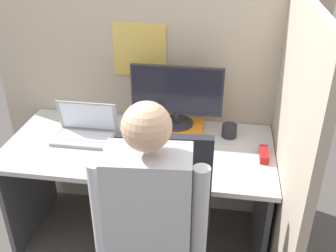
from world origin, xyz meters
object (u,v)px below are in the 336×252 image
(paper_box, at_px, (176,128))
(monitor, at_px, (177,94))
(person, at_px, (146,237))
(stapler, at_px, (264,154))
(carrot_toy, at_px, (134,166))
(laptop, at_px, (86,132))
(coffee_mug, at_px, (229,131))
(office_chair, at_px, (157,249))

(paper_box, distance_m, monitor, 0.23)
(paper_box, relative_size, person, 0.24)
(stapler, xyz_separation_m, carrot_toy, (-0.70, -0.23, 0.00))
(monitor, bearing_deg, laptop, -162.54)
(stapler, bearing_deg, monitor, 157.12)
(laptop, distance_m, person, 0.99)
(laptop, xyz_separation_m, stapler, (1.06, -0.06, -0.02))
(coffee_mug, bearing_deg, paper_box, 178.41)
(paper_box, distance_m, office_chair, 0.85)
(carrot_toy, distance_m, office_chair, 0.47)
(stapler, relative_size, office_chair, 0.13)
(office_chair, bearing_deg, laptop, 130.27)
(monitor, relative_size, carrot_toy, 3.42)
(laptop, distance_m, carrot_toy, 0.46)
(laptop, bearing_deg, stapler, -2.98)
(stapler, distance_m, coffee_mug, 0.29)
(paper_box, xyz_separation_m, laptop, (-0.53, -0.17, 0.02))
(carrot_toy, height_order, coffee_mug, coffee_mug)
(office_chair, xyz_separation_m, person, (-0.01, -0.16, 0.23))
(office_chair, xyz_separation_m, coffee_mug, (0.30, 0.82, 0.21))
(laptop, bearing_deg, coffee_mug, 10.23)
(stapler, distance_m, person, 0.93)
(person, bearing_deg, monitor, 90.70)
(monitor, distance_m, person, 1.01)
(paper_box, height_order, laptop, laptop)
(paper_box, height_order, coffee_mug, coffee_mug)
(carrot_toy, relative_size, office_chair, 0.15)
(monitor, distance_m, office_chair, 0.93)
(laptop, bearing_deg, person, -56.40)
(carrot_toy, distance_m, person, 0.57)
(stapler, height_order, office_chair, office_chair)
(paper_box, bearing_deg, person, -89.30)
(laptop, bearing_deg, carrot_toy, -38.04)
(laptop, bearing_deg, office_chair, -49.73)
(office_chair, bearing_deg, person, -94.69)
(paper_box, bearing_deg, monitor, 90.00)
(monitor, relative_size, office_chair, 0.51)
(laptop, height_order, coffee_mug, laptop)
(stapler, relative_size, person, 0.10)
(paper_box, height_order, person, person)
(paper_box, distance_m, carrot_toy, 0.48)
(carrot_toy, bearing_deg, monitor, 69.59)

